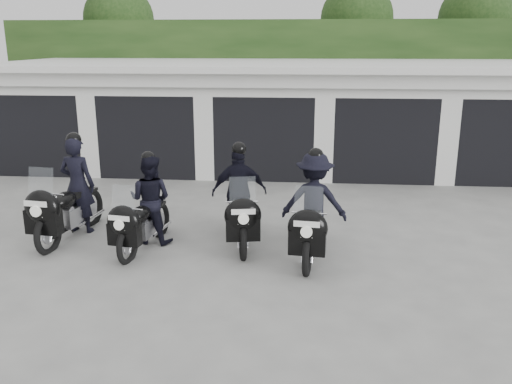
# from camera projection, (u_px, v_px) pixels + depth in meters

# --- Properties ---
(ground) EXTENTS (80.00, 80.00, 0.00)m
(ground) POSITION_uv_depth(u_px,v_px,m) (239.00, 263.00, 9.05)
(ground) COLOR #989792
(ground) RESTS_ON ground
(garage_block) EXTENTS (16.40, 6.80, 2.96)m
(garage_block) POSITION_uv_depth(u_px,v_px,m) (270.00, 114.00, 16.40)
(garage_block) COLOR silver
(garage_block) RESTS_ON ground
(background_vegetation) EXTENTS (20.00, 3.90, 5.80)m
(background_vegetation) POSITION_uv_depth(u_px,v_px,m) (288.00, 62.00, 20.66)
(background_vegetation) COLOR #193312
(background_vegetation) RESTS_ON ground
(police_bike_a) EXTENTS (0.87, 2.30, 2.00)m
(police_bike_a) POSITION_uv_depth(u_px,v_px,m) (69.00, 196.00, 10.05)
(police_bike_a) COLOR black
(police_bike_a) RESTS_ON ground
(police_bike_b) EXTENTS (0.92, 2.01, 1.76)m
(police_bike_b) POSITION_uv_depth(u_px,v_px,m) (146.00, 206.00, 9.64)
(police_bike_b) COLOR black
(police_bike_b) RESTS_ON ground
(police_bike_c) EXTENTS (1.10, 2.14, 1.88)m
(police_bike_c) POSITION_uv_depth(u_px,v_px,m) (240.00, 199.00, 9.88)
(police_bike_c) COLOR black
(police_bike_c) RESTS_ON ground
(police_bike_d) EXTENTS (1.19, 2.17, 1.89)m
(police_bike_d) POSITION_uv_depth(u_px,v_px,m) (313.00, 209.00, 9.27)
(police_bike_d) COLOR black
(police_bike_d) RESTS_ON ground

